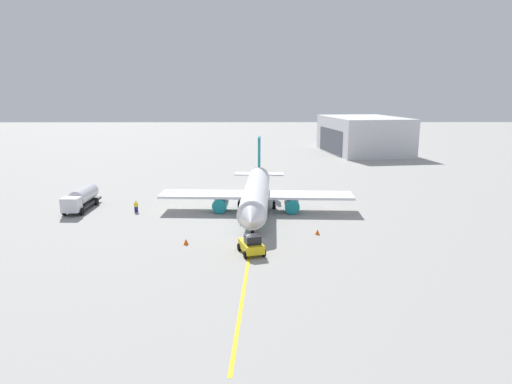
{
  "coord_description": "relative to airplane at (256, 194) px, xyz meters",
  "views": [
    {
      "loc": [
        64.79,
        -0.5,
        17.17
      ],
      "look_at": [
        0.0,
        0.0,
        3.0
      ],
      "focal_mm": 32.34,
      "sensor_mm": 36.0,
      "label": 1
    }
  ],
  "objects": [
    {
      "name": "refueling_worker",
      "position": [
        0.32,
        -17.45,
        -1.81
      ],
      "size": [
        0.61,
        0.52,
        1.71
      ],
      "color": "navy",
      "rests_on": "ground"
    },
    {
      "name": "ground_plane",
      "position": [
        0.5,
        -0.02,
        -2.63
      ],
      "size": [
        400.0,
        400.0,
        0.0
      ],
      "primitive_type": "plane",
      "color": "#9E9B96"
    },
    {
      "name": "distant_hangar",
      "position": [
        -66.0,
        31.0,
        2.43
      ],
      "size": [
        30.91,
        22.92,
        10.14
      ],
      "color": "silver",
      "rests_on": "ground"
    },
    {
      "name": "safety_cone_wingtip",
      "position": [
        11.28,
        7.43,
        -2.31
      ],
      "size": [
        0.58,
        0.58,
        0.65
      ],
      "primitive_type": "cone",
      "color": "#F2590F",
      "rests_on": "ground"
    },
    {
      "name": "taxi_line_marking",
      "position": [
        0.5,
        -0.02,
        -2.63
      ],
      "size": [
        79.41,
        4.13,
        0.01
      ],
      "primitive_type": "cube",
      "rotation": [
        0.0,
        0.0,
        -0.05
      ],
      "color": "yellow",
      "rests_on": "ground"
    },
    {
      "name": "fuel_tanker",
      "position": [
        -1.33,
        -25.91,
        -0.92
      ],
      "size": [
        9.77,
        2.97,
        3.15
      ],
      "color": "#2D2D33",
      "rests_on": "ground"
    },
    {
      "name": "airplane",
      "position": [
        0.0,
        0.0,
        0.0
      ],
      "size": [
        32.19,
        28.32,
        9.62
      ],
      "color": "white",
      "rests_on": "ground"
    },
    {
      "name": "safety_cone_nose",
      "position": [
        14.97,
        -8.16,
        -2.29
      ],
      "size": [
        0.61,
        0.61,
        0.68
      ],
      "primitive_type": "cone",
      "color": "#F2590F",
      "rests_on": "ground"
    },
    {
      "name": "pushback_tug",
      "position": [
        18.09,
        -0.65,
        -1.62
      ],
      "size": [
        4.02,
        3.16,
        2.2
      ],
      "color": "yellow",
      "rests_on": "ground"
    }
  ]
}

